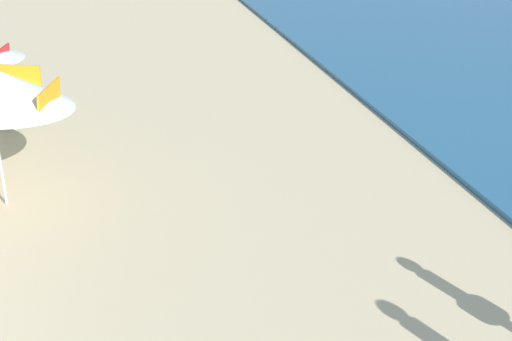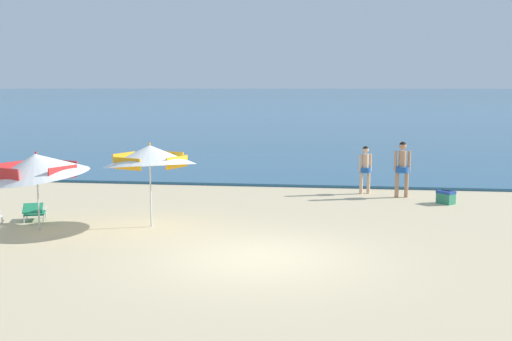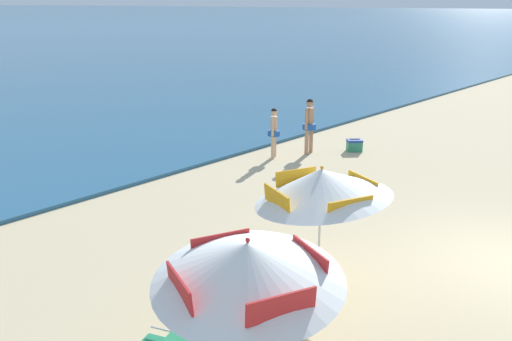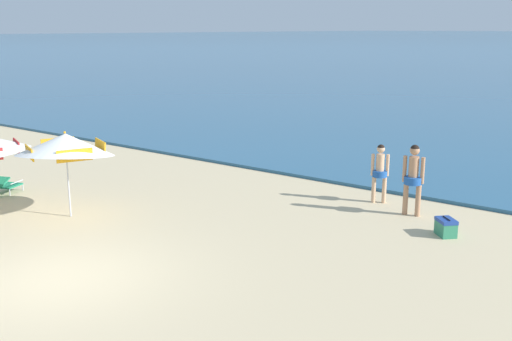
{
  "view_description": "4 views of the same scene",
  "coord_description": "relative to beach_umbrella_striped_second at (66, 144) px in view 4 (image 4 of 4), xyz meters",
  "views": [
    {
      "loc": [
        7.56,
        3.18,
        5.28
      ],
      "look_at": [
        -1.62,
        5.89,
        0.74
      ],
      "focal_mm": 54.08,
      "sensor_mm": 36.0,
      "label": 1
    },
    {
      "loc": [
        1.63,
        -12.63,
        3.56
      ],
      "look_at": [
        -0.61,
        4.36,
        1.24
      ],
      "focal_mm": 43.9,
      "sensor_mm": 36.0,
      "label": 2
    },
    {
      "loc": [
        -10.15,
        -2.38,
        4.76
      ],
      "look_at": [
        -1.63,
        5.26,
        1.16
      ],
      "focal_mm": 37.71,
      "sensor_mm": 36.0,
      "label": 3
    },
    {
      "loc": [
        9.21,
        -6.11,
        4.59
      ],
      "look_at": [
        -0.04,
        6.19,
        0.91
      ],
      "focal_mm": 42.01,
      "sensor_mm": 36.0,
      "label": 4
    }
  ],
  "objects": [
    {
      "name": "person_standing_near_shore",
      "position": [
        5.6,
        5.74,
        -0.91
      ],
      "size": [
        0.43,
        0.39,
        1.59
      ],
      "color": "#D8A87F",
      "rests_on": "ground"
    },
    {
      "name": "beach_umbrella_striped_second",
      "position": [
        0.0,
        0.0,
        0.0
      ],
      "size": [
        3.2,
        3.22,
        2.25
      ],
      "color": "silver",
      "rests_on": "ground"
    },
    {
      "name": "ground_plane",
      "position": [
        3.06,
        -2.5,
        -1.83
      ],
      "size": [
        800.0,
        800.0,
        0.0
      ],
      "primitive_type": "plane",
      "color": "#D1BA8E"
    },
    {
      "name": "cooler_box",
      "position": [
        7.98,
        4.22,
        -1.63
      ],
      "size": [
        0.6,
        0.6,
        0.43
      ],
      "color": "#2D7F5B",
      "rests_on": "ground"
    },
    {
      "name": "lounge_chair_beside_umbrella",
      "position": [
        -3.26,
        0.2,
        -1.55
      ],
      "size": [
        0.81,
        1.01,
        0.52
      ],
      "color": "#1E7F56",
      "rests_on": "ground"
    },
    {
      "name": "person_standing_beside",
      "position": [
        6.74,
        5.2,
        -0.79
      ],
      "size": [
        0.53,
        0.44,
        1.8
      ],
      "color": "tan",
      "rests_on": "ground"
    }
  ]
}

